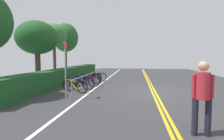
{
  "coord_description": "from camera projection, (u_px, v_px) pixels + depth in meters",
  "views": [
    {
      "loc": [
        -9.14,
        0.92,
        1.85
      ],
      "look_at": [
        1.55,
        2.44,
        1.03
      ],
      "focal_mm": 27.66,
      "sensor_mm": 36.0,
      "label": 1
    }
  ],
  "objects": [
    {
      "name": "bike_rack",
      "position": [
        87.0,
        77.0,
        10.99
      ],
      "size": [
        5.29,
        0.05,
        0.74
      ],
      "color": "#9EA0A5",
      "rests_on": "ground_plane"
    },
    {
      "name": "bicycle_5",
      "position": [
        96.0,
        77.0,
        13.02
      ],
      "size": [
        0.46,
        1.7,
        0.73
      ],
      "color": "black",
      "rests_on": "ground_plane"
    },
    {
      "name": "pedestrian",
      "position": [
        202.0,
        93.0,
        3.99
      ],
      "size": [
        0.32,
        0.49,
        1.76
      ],
      "color": "#1E1E2D",
      "rests_on": "ground_plane"
    },
    {
      "name": "bicycle_1",
      "position": [
        79.0,
        84.0,
        9.71
      ],
      "size": [
        0.48,
        1.71,
        0.75
      ],
      "color": "black",
      "rests_on": "ground_plane"
    },
    {
      "name": "tree_extra",
      "position": [
        66.0,
        38.0,
        17.36
      ],
      "size": [
        2.5,
        2.5,
        5.21
      ],
      "color": "#473323",
      "rests_on": "ground_plane"
    },
    {
      "name": "centre_line_yellow_outer",
      "position": [
        152.0,
        92.0,
        9.05
      ],
      "size": [
        33.0,
        0.1,
        0.0
      ],
      "primitive_type": "cube",
      "color": "gold",
      "rests_on": "ground_plane"
    },
    {
      "name": "bicycle_3",
      "position": [
        88.0,
        80.0,
        11.4
      ],
      "size": [
        0.68,
        1.64,
        0.68
      ],
      "color": "black",
      "rests_on": "ground_plane"
    },
    {
      "name": "bicycle_0",
      "position": [
        75.0,
        86.0,
        9.01
      ],
      "size": [
        0.62,
        1.56,
        0.7
      ],
      "color": "black",
      "rests_on": "ground_plane"
    },
    {
      "name": "sign_post_near",
      "position": [
        65.0,
        65.0,
        7.41
      ],
      "size": [
        0.36,
        0.06,
        2.52
      ],
      "color": "gray",
      "rests_on": "ground_plane"
    },
    {
      "name": "tree_far_right",
      "position": [
        54.0,
        35.0,
        14.19
      ],
      "size": [
        2.11,
        2.11,
        4.58
      ],
      "color": "#473323",
      "rests_on": "ground_plane"
    },
    {
      "name": "bicycle_4",
      "position": [
        90.0,
        78.0,
        12.24
      ],
      "size": [
        0.46,
        1.63,
        0.69
      ],
      "color": "black",
      "rests_on": "ground_plane"
    },
    {
      "name": "tree_mid",
      "position": [
        37.0,
        38.0,
        11.12
      ],
      "size": [
        2.62,
        2.62,
        4.16
      ],
      "color": "#473323",
      "rests_on": "ground_plane"
    },
    {
      "name": "bike_lane_stripe_white",
      "position": [
        92.0,
        90.0,
        9.5
      ],
      "size": [
        33.0,
        0.12,
        0.0
      ],
      "primitive_type": "cube",
      "color": "white",
      "rests_on": "ground_plane"
    },
    {
      "name": "centre_line_yellow_inner",
      "position": [
        155.0,
        92.0,
        9.03
      ],
      "size": [
        33.0,
        0.1,
        0.0
      ],
      "primitive_type": "cube",
      "color": "gold",
      "rests_on": "ground_plane"
    },
    {
      "name": "hedge_backdrop",
      "position": [
        66.0,
        75.0,
        12.76
      ],
      "size": [
        14.24,
        0.98,
        1.02
      ],
      "primitive_type": "cube",
      "color": "#1C4C21",
      "rests_on": "ground_plane"
    },
    {
      "name": "bicycle_2",
      "position": [
        86.0,
        81.0,
        10.65
      ],
      "size": [
        0.57,
        1.74,
        0.78
      ],
      "color": "black",
      "rests_on": "ground_plane"
    },
    {
      "name": "ground_plane",
      "position": [
        154.0,
        93.0,
        9.04
      ],
      "size": [
        36.67,
        13.87,
        0.05
      ],
      "primitive_type": "cube",
      "color": "#353538"
    }
  ]
}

